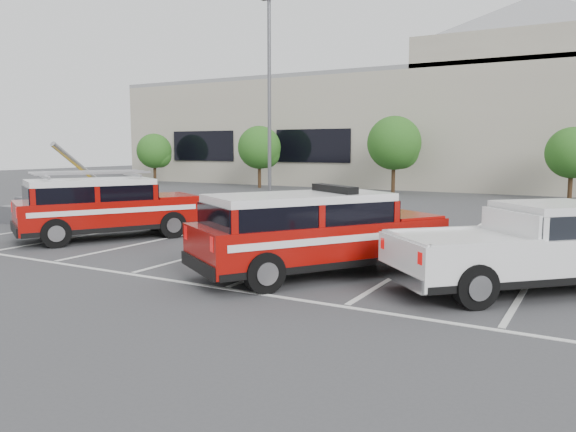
# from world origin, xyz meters

# --- Properties ---
(ground) EXTENTS (120.00, 120.00, 0.00)m
(ground) POSITION_xyz_m (0.00, 0.00, 0.00)
(ground) COLOR #3C3C3F
(ground) RESTS_ON ground
(stall_markings) EXTENTS (23.00, 15.00, 0.01)m
(stall_markings) POSITION_xyz_m (0.00, 4.50, 0.01)
(stall_markings) COLOR silver
(stall_markings) RESTS_ON ground
(convention_building) EXTENTS (60.00, 16.99, 13.20)m
(convention_building) POSITION_xyz_m (0.18, 31.86, 4.72)
(convention_building) COLOR #B5AF99
(convention_building) RESTS_ON ground
(tree_far_left) EXTENTS (2.77, 2.77, 3.99)m
(tree_far_left) POSITION_xyz_m (-24.91, 22.05, 2.50)
(tree_far_left) COLOR #3F2B19
(tree_far_left) RESTS_ON ground
(tree_left) EXTENTS (3.07, 3.07, 4.42)m
(tree_left) POSITION_xyz_m (-14.91, 22.05, 2.77)
(tree_left) COLOR #3F2B19
(tree_left) RESTS_ON ground
(tree_mid_left) EXTENTS (3.37, 3.37, 4.85)m
(tree_mid_left) POSITION_xyz_m (-4.91, 22.05, 3.04)
(tree_mid_left) COLOR #3F2B19
(tree_mid_left) RESTS_ON ground
(tree_mid_right) EXTENTS (2.77, 2.77, 3.99)m
(tree_mid_right) POSITION_xyz_m (5.09, 22.05, 2.50)
(tree_mid_right) COLOR #3F2B19
(tree_mid_right) RESTS_ON ground
(light_pole_left) EXTENTS (0.90, 0.60, 10.24)m
(light_pole_left) POSITION_xyz_m (-8.00, 12.00, 5.19)
(light_pole_left) COLOR #59595E
(light_pole_left) RESTS_ON ground
(fire_chief_suv) EXTENTS (4.91, 5.99, 2.03)m
(fire_chief_suv) POSITION_xyz_m (1.05, -0.74, 0.83)
(fire_chief_suv) COLOR maroon
(fire_chief_suv) RESTS_ON ground
(white_pickup) EXTENTS (5.54, 5.46, 1.78)m
(white_pickup) POSITION_xyz_m (5.53, 0.18, 0.71)
(white_pickup) COLOR silver
(white_pickup) RESTS_ON ground
(ladder_suv) EXTENTS (4.59, 5.80, 2.15)m
(ladder_suv) POSITION_xyz_m (-7.09, 0.51, 0.86)
(ladder_suv) COLOR maroon
(ladder_suv) RESTS_ON ground
(utility_rig) EXTENTS (3.11, 3.79, 3.12)m
(utility_rig) POSITION_xyz_m (-11.58, 2.70, 0.62)
(utility_rig) COLOR #59595E
(utility_rig) RESTS_ON ground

